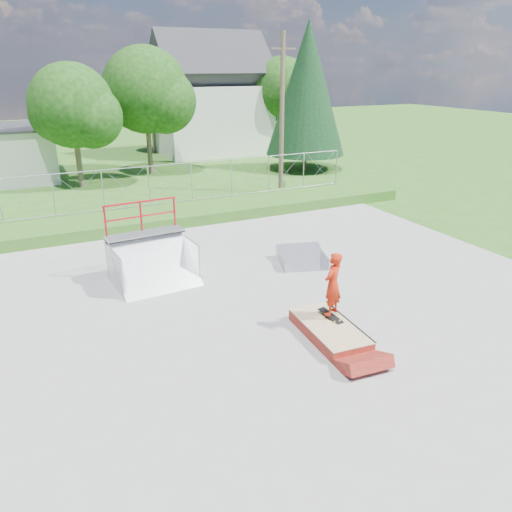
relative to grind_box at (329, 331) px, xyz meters
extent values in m
plane|color=#2D5E1A|center=(-1.25, 2.09, -0.18)|extent=(120.00, 120.00, 0.00)
cube|color=gray|center=(-1.25, 2.09, -0.16)|extent=(20.00, 16.00, 0.04)
cube|color=#2D5E1A|center=(-1.25, 11.59, 0.07)|extent=(24.00, 3.00, 0.50)
cube|color=maroon|center=(0.00, 0.00, -0.01)|extent=(1.29, 2.43, 0.33)
cube|color=tan|center=(0.00, 0.00, 0.16)|extent=(1.31, 2.45, 0.02)
cube|color=black|center=(0.24, 0.30, 0.22)|extent=(0.33, 0.82, 0.13)
imported|color=red|center=(0.24, 0.30, 1.05)|extent=(0.72, 0.64, 1.66)
cube|color=silver|center=(7.75, 28.09, 2.32)|extent=(8.00, 6.00, 5.00)
cube|color=#2C2C31|center=(7.75, 28.09, 5.72)|extent=(8.40, 6.08, 6.08)
cylinder|color=brown|center=(6.25, 14.09, 3.82)|extent=(0.24, 0.24, 8.00)
cylinder|color=brown|center=(-3.25, 20.09, 1.05)|extent=(0.30, 0.30, 2.45)
sphere|color=#11330E|center=(-3.25, 20.09, 4.23)|extent=(4.48, 4.48, 4.48)
sphere|color=#11330E|center=(-2.41, 19.53, 3.67)|extent=(3.36, 3.36, 3.36)
cylinder|color=brown|center=(1.25, 22.09, 1.22)|extent=(0.30, 0.30, 2.80)
sphere|color=#11330E|center=(1.25, 22.09, 4.86)|extent=(5.12, 5.12, 5.12)
sphere|color=#11330E|center=(2.21, 21.45, 4.22)|extent=(3.84, 3.84, 3.84)
cylinder|color=brown|center=(12.75, 26.09, 1.14)|extent=(0.30, 0.30, 2.62)
sphere|color=#11330E|center=(12.75, 26.09, 4.55)|extent=(4.80, 4.80, 4.80)
sphere|color=#11330E|center=(13.65, 25.49, 3.95)|extent=(3.60, 3.60, 3.60)
cylinder|color=brown|center=(3.75, 30.09, 0.87)|extent=(0.30, 0.30, 2.10)
sphere|color=#11330E|center=(3.75, 30.09, 3.60)|extent=(3.84, 3.84, 3.84)
sphere|color=#11330E|center=(4.47, 29.61, 3.12)|extent=(2.88, 2.88, 2.88)
cylinder|color=brown|center=(10.75, 19.09, 0.42)|extent=(0.28, 0.28, 1.20)
cone|color=black|center=(10.75, 19.09, 4.87)|extent=(5.04, 5.04, 8.10)
camera|label=1|loc=(-6.47, -9.13, 6.25)|focal=35.00mm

